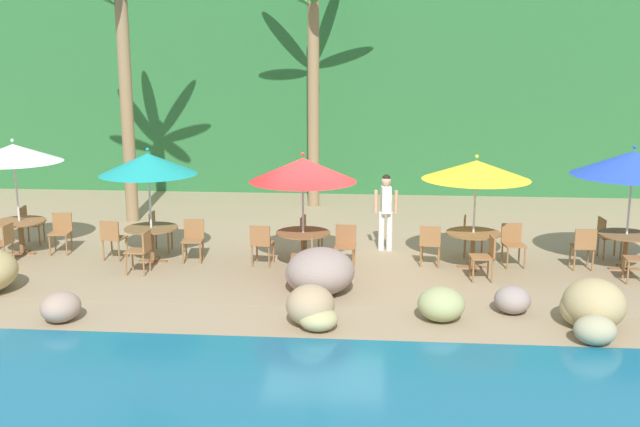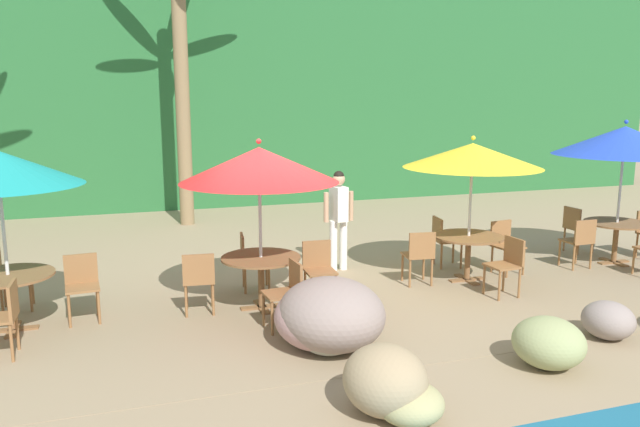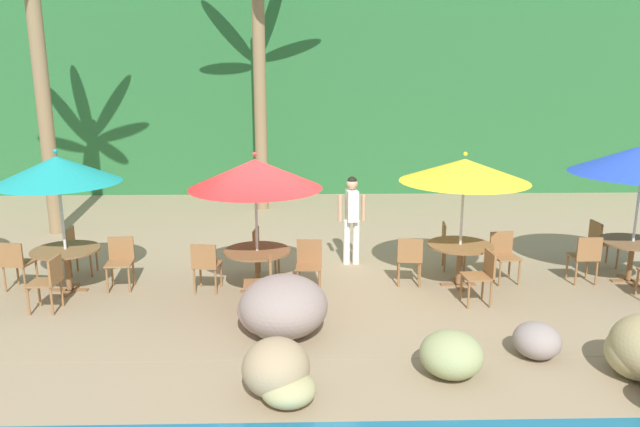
# 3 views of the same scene
# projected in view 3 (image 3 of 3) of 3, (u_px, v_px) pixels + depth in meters

# --- Properties ---
(ground_plane) EXTENTS (120.00, 120.00, 0.00)m
(ground_plane) POSITION_uv_depth(u_px,v_px,m) (285.00, 288.00, 10.22)
(ground_plane) COLOR #937F60
(terrace_deck) EXTENTS (18.00, 5.20, 0.01)m
(terrace_deck) POSITION_uv_depth(u_px,v_px,m) (285.00, 288.00, 10.22)
(terrace_deck) COLOR #937F60
(terrace_deck) RESTS_ON ground
(foliage_backdrop) EXTENTS (28.00, 2.40, 6.00)m
(foliage_backdrop) POSITION_uv_depth(u_px,v_px,m) (293.00, 90.00, 18.25)
(foliage_backdrop) COLOR #286633
(foliage_backdrop) RESTS_ON ground
(rock_seawall) EXTENTS (15.48, 3.72, 0.82)m
(rock_seawall) POSITION_uv_depth(u_px,v_px,m) (323.00, 339.00, 7.50)
(rock_seawall) COLOR gray
(rock_seawall) RESTS_ON ground
(umbrella_teal) EXTENTS (1.99, 1.99, 2.40)m
(umbrella_teal) POSITION_uv_depth(u_px,v_px,m) (57.00, 170.00, 9.59)
(umbrella_teal) COLOR silver
(umbrella_teal) RESTS_ON ground
(dining_table_teal) EXTENTS (1.10, 1.10, 0.74)m
(dining_table_teal) POSITION_uv_depth(u_px,v_px,m) (66.00, 256.00, 9.94)
(dining_table_teal) COLOR brown
(dining_table_teal) RESTS_ON ground
(chair_teal_seaward) EXTENTS (0.45, 0.46, 0.87)m
(chair_teal_seaward) POSITION_uv_depth(u_px,v_px,m) (120.00, 259.00, 10.13)
(chair_teal_seaward) COLOR olive
(chair_teal_seaward) RESTS_ON ground
(chair_teal_inland) EXTENTS (0.45, 0.44, 0.87)m
(chair_teal_inland) POSITION_uv_depth(u_px,v_px,m) (77.00, 247.00, 10.78)
(chair_teal_inland) COLOR olive
(chair_teal_inland) RESTS_ON ground
(chair_teal_left) EXTENTS (0.48, 0.48, 0.87)m
(chair_teal_left) POSITION_uv_depth(u_px,v_px,m) (16.00, 262.00, 9.97)
(chair_teal_left) COLOR olive
(chair_teal_left) RESTS_ON ground
(chair_teal_right) EXTENTS (0.44, 0.43, 0.87)m
(chair_teal_right) POSITION_uv_depth(u_px,v_px,m) (49.00, 280.00, 9.13)
(chair_teal_right) COLOR olive
(chair_teal_right) RESTS_ON ground
(umbrella_red) EXTENTS (2.16, 2.16, 2.36)m
(umbrella_red) POSITION_uv_depth(u_px,v_px,m) (255.00, 174.00, 9.54)
(umbrella_red) COLOR silver
(umbrella_red) RESTS_ON ground
(dining_table_red) EXTENTS (1.10, 1.10, 0.74)m
(dining_table_red) POSITION_uv_depth(u_px,v_px,m) (257.00, 257.00, 9.87)
(dining_table_red) COLOR brown
(dining_table_red) RESTS_ON ground
(chair_red_seaward) EXTENTS (0.44, 0.45, 0.87)m
(chair_red_seaward) POSITION_uv_depth(u_px,v_px,m) (309.00, 262.00, 9.97)
(chair_red_seaward) COLOR olive
(chair_red_seaward) RESTS_ON ground
(chair_red_inland) EXTENTS (0.48, 0.47, 0.87)m
(chair_red_inland) POSITION_uv_depth(u_px,v_px,m) (262.00, 248.00, 10.73)
(chair_red_inland) COLOR olive
(chair_red_inland) RESTS_ON ground
(chair_red_left) EXTENTS (0.47, 0.47, 0.87)m
(chair_red_left) POSITION_uv_depth(u_px,v_px,m) (206.00, 264.00, 9.88)
(chair_red_left) COLOR olive
(chair_red_left) RESTS_ON ground
(chair_red_right) EXTENTS (0.46, 0.45, 0.87)m
(chair_red_right) POSITION_uv_depth(u_px,v_px,m) (263.00, 281.00, 9.08)
(chair_red_right) COLOR olive
(chair_red_right) RESTS_ON ground
(umbrella_yellow) EXTENTS (2.15, 2.15, 2.32)m
(umbrella_yellow) POSITION_uv_depth(u_px,v_px,m) (465.00, 170.00, 9.87)
(umbrella_yellow) COLOR silver
(umbrella_yellow) RESTS_ON ground
(dining_table_yellow) EXTENTS (1.10, 1.10, 0.74)m
(dining_table_yellow) POSITION_uv_depth(u_px,v_px,m) (460.00, 251.00, 10.20)
(dining_table_yellow) COLOR brown
(dining_table_yellow) RESTS_ON ground
(chair_yellow_seaward) EXTENTS (0.48, 0.48, 0.87)m
(chair_yellow_seaward) POSITION_uv_depth(u_px,v_px,m) (503.00, 253.00, 10.45)
(chair_yellow_seaward) COLOR olive
(chair_yellow_seaward) RESTS_ON ground
(chair_yellow_inland) EXTENTS (0.48, 0.48, 0.87)m
(chair_yellow_inland) POSITION_uv_depth(u_px,v_px,m) (449.00, 243.00, 11.06)
(chair_yellow_inland) COLOR olive
(chair_yellow_inland) RESTS_ON ground
(chair_yellow_left) EXTENTS (0.47, 0.47, 0.87)m
(chair_yellow_left) POSITION_uv_depth(u_px,v_px,m) (410.00, 257.00, 10.22)
(chair_yellow_left) COLOR olive
(chair_yellow_left) RESTS_ON ground
(chair_yellow_right) EXTENTS (0.46, 0.45, 0.87)m
(chair_yellow_right) POSITION_uv_depth(u_px,v_px,m) (483.00, 273.00, 9.41)
(chair_yellow_right) COLOR olive
(chair_yellow_right) RESTS_ON ground
(dining_table_blue) EXTENTS (1.10, 1.10, 0.74)m
(dining_table_blue) POSITION_uv_depth(u_px,v_px,m) (632.00, 248.00, 10.38)
(dining_table_blue) COLOR brown
(dining_table_blue) RESTS_ON ground
(chair_blue_inland) EXTENTS (0.45, 0.44, 0.87)m
(chair_blue_inland) POSITION_uv_depth(u_px,v_px,m) (600.00, 240.00, 11.22)
(chair_blue_inland) COLOR olive
(chair_blue_inland) RESTS_ON ground
(chair_blue_left) EXTENTS (0.42, 0.43, 0.87)m
(chair_blue_left) POSITION_uv_depth(u_px,v_px,m) (586.00, 256.00, 10.30)
(chair_blue_left) COLOR olive
(chair_blue_left) RESTS_ON ground
(palm_tree_nearest) EXTENTS (3.31, 3.36, 6.33)m
(palm_tree_nearest) POSITION_uv_depth(u_px,v_px,m) (37.00, 33.00, 12.63)
(palm_tree_nearest) COLOR olive
(palm_tree_nearest) RESTS_ON ground
(palm_tree_second) EXTENTS (3.58, 3.66, 6.41)m
(palm_tree_second) POSITION_uv_depth(u_px,v_px,m) (258.00, 45.00, 14.99)
(palm_tree_second) COLOR olive
(palm_tree_second) RESTS_ON ground
(waiter_in_white) EXTENTS (0.52, 0.36, 1.70)m
(waiter_in_white) POSITION_uv_depth(u_px,v_px,m) (352.00, 214.00, 11.25)
(waiter_in_white) COLOR white
(waiter_in_white) RESTS_ON ground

